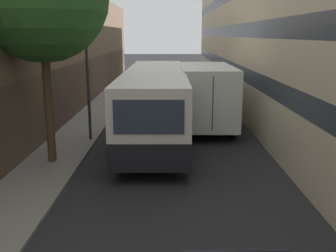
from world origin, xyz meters
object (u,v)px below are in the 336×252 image
(panel_van, at_px, (142,82))
(street_lamp, at_px, (83,24))
(bus, at_px, (154,101))
(box_truck, at_px, (203,93))

(panel_van, xyz_separation_m, street_lamp, (-1.53, -11.74, 3.62))
(bus, relative_size, box_truck, 1.53)
(bus, xyz_separation_m, street_lamp, (-2.67, -0.80, 3.18))
(box_truck, bearing_deg, street_lamp, -148.95)
(panel_van, bearing_deg, box_truck, -68.57)
(street_lamp, bearing_deg, box_truck, 31.05)
(box_truck, xyz_separation_m, street_lamp, (-4.96, -2.99, 3.13))
(bus, xyz_separation_m, panel_van, (-1.15, 10.94, -0.45))
(bus, bearing_deg, street_lamp, -163.33)
(bus, distance_m, street_lamp, 4.23)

